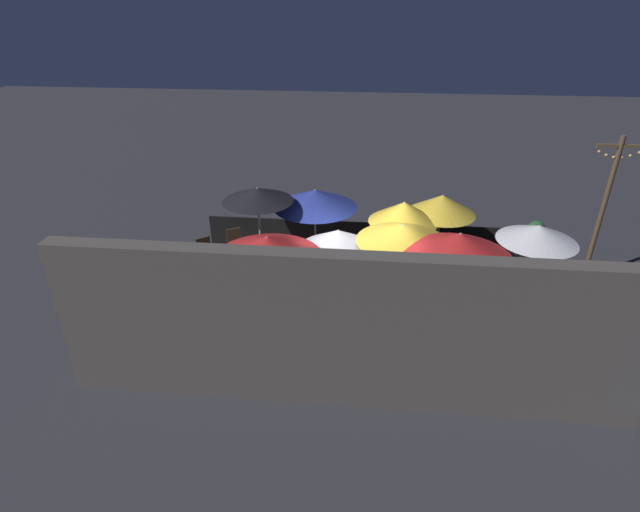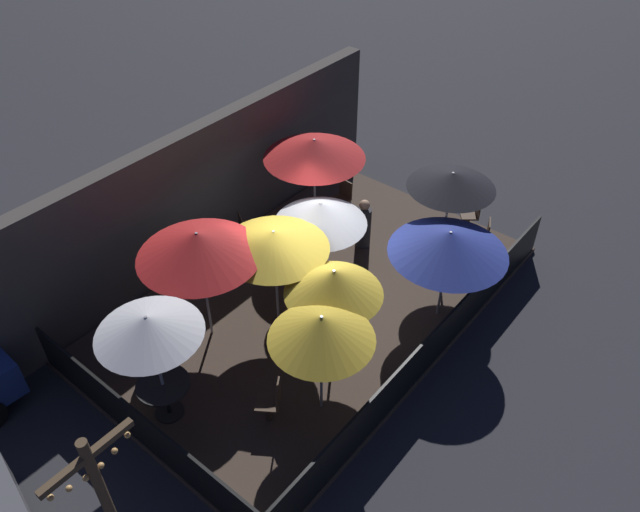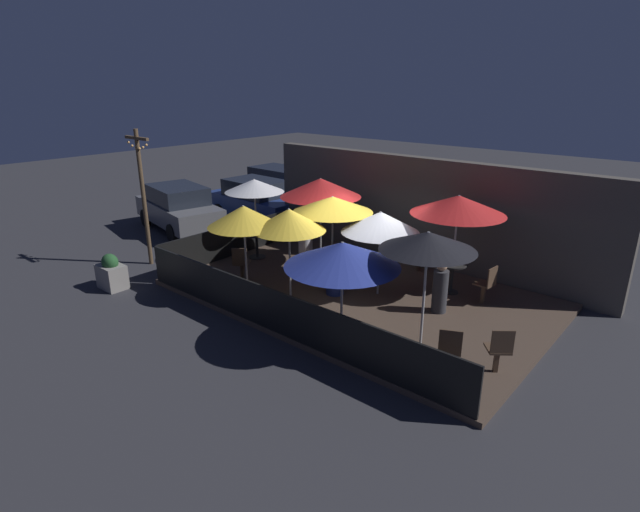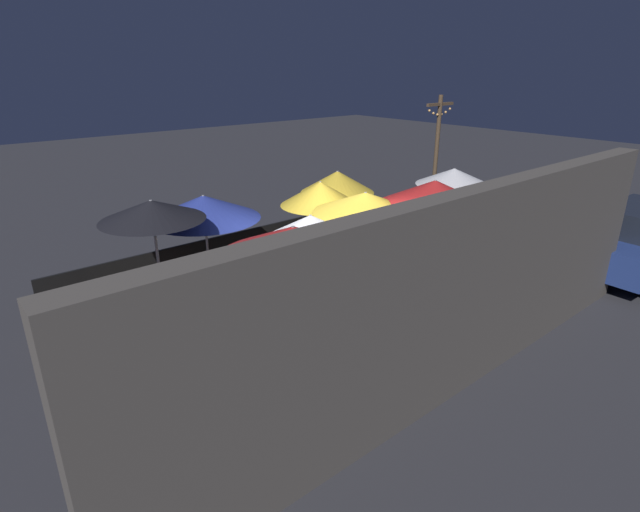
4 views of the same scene
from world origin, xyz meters
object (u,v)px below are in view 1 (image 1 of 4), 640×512
patron_1 (498,327)px  patio_chair_2 (235,244)px  patio_umbrella_2 (442,205)px  patio_umbrella_1 (538,234)px  patron_0 (268,287)px  patron_2 (372,279)px  patio_umbrella_4 (404,212)px  patio_chair_3 (206,253)px  patio_umbrella_6 (403,233)px  patio_umbrella_5 (459,245)px  dining_table_1 (524,295)px  light_post (604,204)px  patio_umbrella_3 (315,198)px  patio_umbrella_8 (338,240)px  patio_umbrella_7 (258,195)px  patio_chair_4 (334,348)px  dining_table_0 (271,316)px  patio_chair_1 (230,313)px  planter_box (534,237)px  patio_umbrella_0 (267,247)px  patio_chair_0 (467,265)px

patron_1 → patio_chair_2: bearing=-90.7°
patio_umbrella_2 → patron_1: bearing=106.5°
patio_umbrella_1 → patron_1: 2.20m
patron_0 → patron_2: bearing=19.7°
patio_umbrella_4 → patio_chair_3: 5.39m
patio_umbrella_6 → patron_2: patio_umbrella_6 is taller
patio_umbrella_5 → dining_table_1: bearing=-155.0°
patio_umbrella_4 → light_post: (-5.00, -0.76, 0.11)m
patio_umbrella_3 → patio_umbrella_8: (-0.78, 2.46, -0.01)m
patio_umbrella_7 → patio_chair_2: patio_umbrella_7 is taller
patio_umbrella_4 → patio_chair_4: bearing=68.5°
patio_umbrella_1 → light_post: light_post is taller
dining_table_0 → patio_chair_1: size_ratio=0.81×
patio_umbrella_3 → patron_2: 2.74m
patio_umbrella_8 → patio_umbrella_5: bearing=163.5°
planter_box → patio_umbrella_2: bearing=31.3°
patio_umbrella_2 → patio_umbrella_6: 2.28m
patio_umbrella_0 → patio_chair_0: size_ratio=2.67×
patio_umbrella_1 → patio_umbrella_8: bearing=1.2°
patio_umbrella_6 → patron_0: size_ratio=1.83×
patio_umbrella_1 → patio_umbrella_4: size_ratio=1.07×
patio_umbrella_2 → patio_umbrella_8: size_ratio=1.06×
dining_table_1 → patio_chair_3: size_ratio=0.98×
patio_chair_4 → planter_box: size_ratio=0.96×
patio_umbrella_0 → patio_umbrella_6: bearing=-154.3°
patio_umbrella_7 → patron_0: (-0.52, 1.74, -1.65)m
patron_2 → patio_chair_3: bearing=58.5°
patio_umbrella_5 → patio_umbrella_8: patio_umbrella_5 is taller
light_post → patio_chair_0: bearing=12.1°
patio_umbrella_6 → patron_1: patio_umbrella_6 is taller
patron_1 → planter_box: patron_1 is taller
patron_2 → patio_chair_1: bearing=100.9°
patio_umbrella_5 → dining_table_0: size_ratio=3.24×
patio_chair_1 → dining_table_1: bearing=16.5°
patron_1 → patio_umbrella_6: bearing=-94.0°
patio_chair_4 → patron_2: 2.86m
patio_umbrella_2 → patio_chair_4: (2.41, 4.15, -1.49)m
patron_2 → planter_box: (-4.81, -3.28, -0.20)m
light_post → patio_umbrella_5: bearing=37.1°
patio_chair_2 → patron_2: (-3.82, 1.50, -0.02)m
patio_umbrella_1 → patron_1: patio_umbrella_1 is taller
patio_umbrella_2 → patio_umbrella_7: size_ratio=0.93×
patio_umbrella_6 → planter_box: (-4.21, -3.90, -1.77)m
patio_umbrella_2 → planter_box: size_ratio=2.38×
patio_umbrella_0 → patio_chair_2: 4.20m
patron_2 → light_post: 6.14m
patio_umbrella_2 → patio_chair_3: bearing=4.4°
patio_umbrella_1 → dining_table_1: patio_umbrella_1 is taller
patio_umbrella_4 → patron_0: patio_umbrella_4 is taller
patio_chair_0 → patron_2: size_ratio=0.80×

